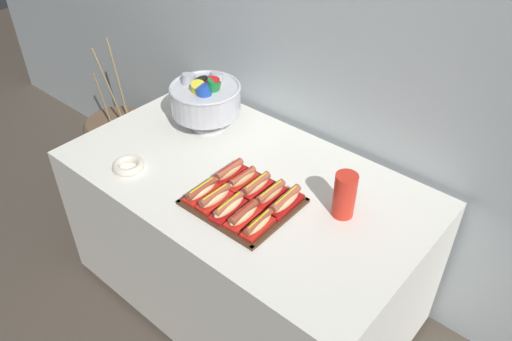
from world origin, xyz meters
TOP-DOWN VIEW (x-y plane):
  - ground_plane at (0.00, 0.00)m, footprint 10.00×10.00m
  - back_wall at (0.00, 0.54)m, footprint 6.00×0.10m
  - buffet_table at (0.00, 0.00)m, footprint 1.60×0.91m
  - floor_vase at (-1.27, 0.21)m, footprint 0.50×0.50m
  - serving_tray at (0.11, -0.13)m, footprint 0.41×0.36m
  - hot_dog_0 at (-0.03, -0.21)m, footprint 0.07×0.16m
  - hot_dog_1 at (0.04, -0.21)m, footprint 0.07×0.16m
  - hot_dog_2 at (0.12, -0.21)m, footprint 0.07×0.18m
  - hot_dog_3 at (0.19, -0.21)m, footprint 0.07×0.17m
  - hot_dog_4 at (0.27, -0.21)m, footprint 0.07×0.16m
  - hot_dog_5 at (-0.04, -0.05)m, footprint 0.06×0.17m
  - hot_dog_6 at (0.04, -0.05)m, footprint 0.06×0.16m
  - hot_dog_7 at (0.11, -0.05)m, footprint 0.06×0.16m
  - hot_dog_8 at (0.19, -0.05)m, footprint 0.06×0.17m
  - hot_dog_9 at (0.26, -0.05)m, footprint 0.07×0.19m
  - punch_bowl at (-0.41, 0.19)m, footprint 0.34×0.34m
  - cup_stack at (0.45, 0.07)m, footprint 0.09×0.09m
  - donut at (-0.42, -0.29)m, footprint 0.14×0.14m

SIDE VIEW (x-z plane):
  - ground_plane at x=0.00m, z-range 0.00..0.00m
  - floor_vase at x=-1.27m, z-range -0.27..0.71m
  - buffet_table at x=0.00m, z-range 0.02..0.81m
  - serving_tray at x=0.11m, z-range 0.79..0.80m
  - donut at x=-0.42m, z-range 0.79..0.82m
  - hot_dog_4 at x=0.27m, z-range 0.79..0.85m
  - hot_dog_0 at x=-0.03m, z-range 0.79..0.85m
  - hot_dog_8 at x=0.19m, z-range 0.79..0.85m
  - hot_dog_2 at x=0.12m, z-range 0.79..0.85m
  - hot_dog_6 at x=0.04m, z-range 0.79..0.85m
  - hot_dog_3 at x=0.19m, z-range 0.79..0.85m
  - hot_dog_5 at x=-0.04m, z-range 0.79..0.86m
  - hot_dog_7 at x=0.11m, z-range 0.79..0.86m
  - hot_dog_9 at x=0.26m, z-range 0.79..0.86m
  - hot_dog_1 at x=0.04m, z-range 0.79..0.86m
  - cup_stack at x=0.45m, z-range 0.79..0.98m
  - punch_bowl at x=-0.41m, z-range 0.81..1.08m
  - back_wall at x=0.00m, z-range 0.00..2.60m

